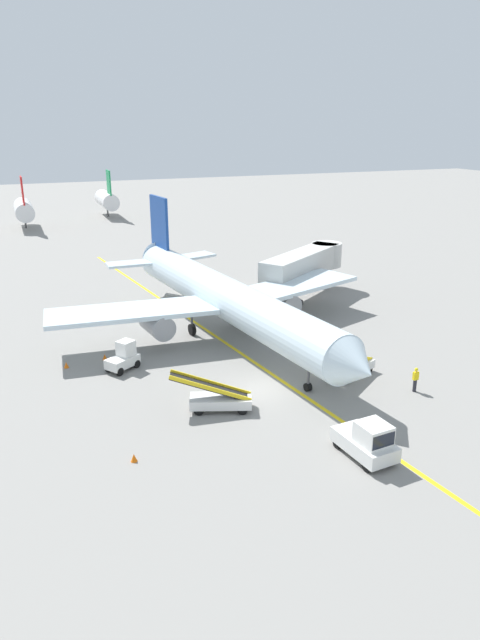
% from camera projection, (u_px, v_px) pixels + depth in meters
% --- Properties ---
extents(ground_plane, '(300.00, 300.00, 0.00)m').
position_uv_depth(ground_plane, '(266.00, 388.00, 38.70)').
color(ground_plane, gray).
extents(taxi_line_yellow, '(10.46, 79.39, 0.01)m').
position_uv_depth(taxi_line_yellow, '(250.00, 359.00, 43.43)').
color(taxi_line_yellow, yellow).
rests_on(taxi_line_yellow, ground).
extents(airliner, '(28.38, 35.32, 10.10)m').
position_uv_depth(airliner, '(223.00, 297.00, 47.19)').
color(airliner, silver).
rests_on(airliner, ground).
extents(jet_bridge, '(12.00, 9.27, 4.85)m').
position_uv_depth(jet_bridge, '(307.00, 263.00, 57.95)').
color(jet_bridge, beige).
rests_on(jet_bridge, ground).
extents(pushback_tug, '(2.21, 3.75, 2.20)m').
position_uv_depth(pushback_tug, '(367.00, 441.00, 30.42)').
color(pushback_tug, silver).
rests_on(pushback_tug, ground).
extents(baggage_tug_near_wing, '(2.72, 2.40, 2.10)m').
position_uv_depth(baggage_tug_near_wing, '(124.00, 357.00, 41.45)').
color(baggage_tug_near_wing, silver).
rests_on(baggage_tug_near_wing, ground).
extents(belt_loader_forward_hold, '(5.12, 2.96, 2.59)m').
position_uv_depth(belt_loader_forward_hold, '(350.00, 366.00, 40.35)').
color(belt_loader_forward_hold, silver).
rests_on(belt_loader_forward_hold, ground).
extents(belt_loader_aft_hold, '(5.13, 2.91, 2.59)m').
position_uv_depth(belt_loader_aft_hold, '(219.00, 399.00, 35.58)').
color(belt_loader_aft_hold, silver).
rests_on(belt_loader_aft_hold, ground).
extents(ground_crew_marshaller, '(0.36, 0.24, 1.70)m').
position_uv_depth(ground_crew_marshaller, '(415.00, 379.00, 38.00)').
color(ground_crew_marshaller, '#26262D').
rests_on(ground_crew_marshaller, ground).
extents(safety_cone_nose_left, '(0.36, 0.36, 0.44)m').
position_uv_depth(safety_cone_nose_left, '(134.00, 458.00, 30.31)').
color(safety_cone_nose_left, orange).
rests_on(safety_cone_nose_left, ground).
extents(safety_cone_nose_right, '(0.36, 0.36, 0.44)m').
position_uv_depth(safety_cone_nose_right, '(105.00, 357.00, 43.33)').
color(safety_cone_nose_right, orange).
rests_on(safety_cone_nose_right, ground).
extents(safety_cone_wingtip_left, '(0.36, 0.36, 0.44)m').
position_uv_depth(safety_cone_wingtip_left, '(66.00, 365.00, 41.91)').
color(safety_cone_wingtip_left, orange).
rests_on(safety_cone_wingtip_left, ground).
extents(distant_aircraft_mid_left, '(3.00, 10.10, 8.80)m').
position_uv_depth(distant_aircraft_mid_left, '(24.00, 209.00, 96.19)').
color(distant_aircraft_mid_left, silver).
rests_on(distant_aircraft_mid_left, ground).
extents(distant_aircraft_mid_right, '(3.00, 10.10, 8.80)m').
position_uv_depth(distant_aircraft_mid_right, '(107.00, 199.00, 108.22)').
color(distant_aircraft_mid_right, silver).
rests_on(distant_aircraft_mid_right, ground).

